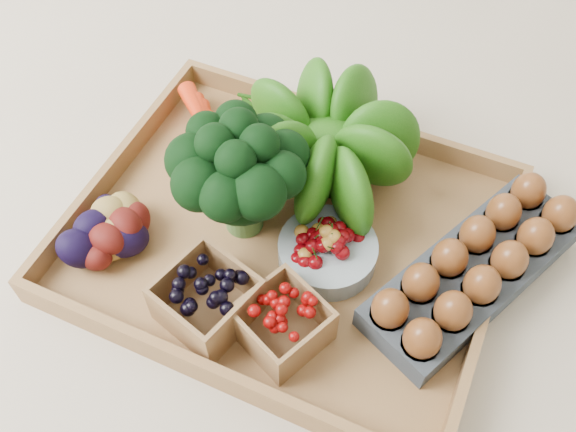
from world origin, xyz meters
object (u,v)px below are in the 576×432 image
at_px(tray, 288,239).
at_px(broccoli, 242,193).
at_px(cherry_bowl, 328,252).
at_px(egg_carton, 473,272).

relative_size(tray, broccoli, 3.21).
height_order(tray, broccoli, broccoli).
distance_m(broccoli, cherry_bowl, 0.13).
height_order(broccoli, egg_carton, broccoli).
xyz_separation_m(tray, cherry_bowl, (0.06, -0.01, 0.02)).
height_order(cherry_bowl, egg_carton, egg_carton).
bearing_deg(egg_carton, broccoli, -148.03).
distance_m(broccoli, egg_carton, 0.31).
bearing_deg(broccoli, egg_carton, 7.24).
bearing_deg(egg_carton, cherry_bowl, -140.89).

